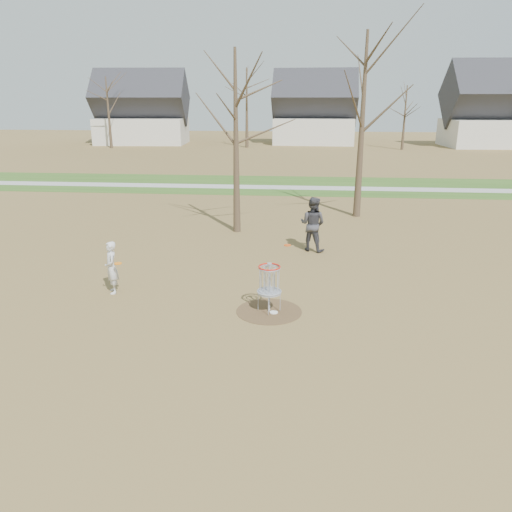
{
  "coord_description": "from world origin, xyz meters",
  "views": [
    {
      "loc": [
        0.83,
        -12.5,
        5.53
      ],
      "look_at": [
        -0.5,
        1.5,
        1.1
      ],
      "focal_mm": 35.0,
      "sensor_mm": 36.0,
      "label": 1
    }
  ],
  "objects_px": {
    "player_standing": "(111,268)",
    "player_throwing": "(313,224)",
    "disc_grounded": "(274,312)",
    "disc_golf_basket": "(269,280)"
  },
  "relations": [
    {
      "from": "player_standing",
      "to": "player_throwing",
      "type": "relative_size",
      "value": 0.76
    },
    {
      "from": "player_standing",
      "to": "player_throwing",
      "type": "xyz_separation_m",
      "value": [
        5.97,
        4.95,
        0.25
      ]
    },
    {
      "from": "player_throwing",
      "to": "disc_golf_basket",
      "type": "xyz_separation_m",
      "value": [
        -1.23,
        -5.9,
        -0.12
      ]
    },
    {
      "from": "player_standing",
      "to": "disc_grounded",
      "type": "bearing_deg",
      "value": 49.54
    },
    {
      "from": "player_standing",
      "to": "disc_grounded",
      "type": "height_order",
      "value": "player_standing"
    },
    {
      "from": "player_standing",
      "to": "disc_golf_basket",
      "type": "height_order",
      "value": "player_standing"
    },
    {
      "from": "player_throwing",
      "to": "disc_grounded",
      "type": "height_order",
      "value": "player_throwing"
    },
    {
      "from": "disc_grounded",
      "to": "disc_golf_basket",
      "type": "xyz_separation_m",
      "value": [
        -0.14,
        0.1,
        0.89
      ]
    },
    {
      "from": "player_standing",
      "to": "player_throwing",
      "type": "bearing_deg",
      "value": 101.41
    },
    {
      "from": "player_throwing",
      "to": "disc_grounded",
      "type": "distance_m",
      "value": 6.18
    }
  ]
}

